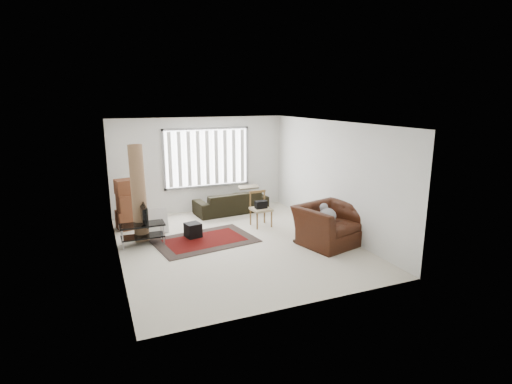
% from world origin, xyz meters
% --- Properties ---
extents(room, '(6.00, 6.02, 2.71)m').
position_xyz_m(room, '(0.03, 0.51, 1.76)').
color(room, beige).
rests_on(room, ground).
extents(persian_rug, '(2.43, 1.81, 0.02)m').
position_xyz_m(persian_rug, '(-0.60, 0.45, 0.01)').
color(persian_rug, black).
rests_on(persian_rug, ground).
extents(tv_stand, '(0.98, 0.44, 0.49)m').
position_xyz_m(tv_stand, '(-1.95, 0.74, 0.35)').
color(tv_stand, black).
rests_on(tv_stand, ground).
extents(tv, '(0.10, 0.79, 0.45)m').
position_xyz_m(tv, '(-1.95, 0.74, 0.71)').
color(tv, black).
rests_on(tv, tv_stand).
extents(subwoofer, '(0.40, 0.40, 0.34)m').
position_xyz_m(subwoofer, '(-0.80, 0.77, 0.19)').
color(subwoofer, black).
rests_on(subwoofer, persian_rug).
extents(moving_boxes, '(0.59, 0.56, 1.26)m').
position_xyz_m(moving_boxes, '(-2.15, 2.07, 0.58)').
color(moving_boxes, brown).
rests_on(moving_boxes, ground).
extents(white_flatpack, '(0.50, 0.26, 0.62)m').
position_xyz_m(white_flatpack, '(-1.51, 1.41, 0.31)').
color(white_flatpack, silver).
rests_on(white_flatpack, ground).
extents(rolled_rug, '(0.36, 0.81, 2.22)m').
position_xyz_m(rolled_rug, '(-1.94, 1.14, 1.11)').
color(rolled_rug, brown).
rests_on(rolled_rug, ground).
extents(sofa, '(2.16, 1.10, 0.80)m').
position_xyz_m(sofa, '(0.73, 2.45, 0.40)').
color(sofa, black).
rests_on(sofa, ground).
extents(side_chair, '(0.50, 0.50, 0.90)m').
position_xyz_m(side_chair, '(1.03, 0.98, 0.49)').
color(side_chair, '#988764').
rests_on(side_chair, ground).
extents(armchair, '(1.62, 1.50, 1.01)m').
position_xyz_m(armchair, '(1.96, -0.79, 0.51)').
color(armchair, '#35160B').
rests_on(armchair, ground).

